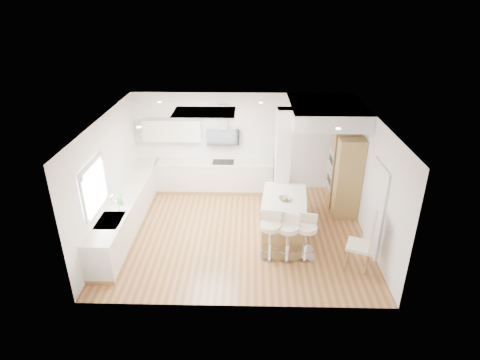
{
  "coord_description": "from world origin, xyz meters",
  "views": [
    {
      "loc": [
        0.23,
        -8.2,
        5.28
      ],
      "look_at": [
        0.02,
        0.4,
        1.2
      ],
      "focal_mm": 30.0,
      "sensor_mm": 36.0,
      "label": 1
    }
  ],
  "objects_px": {
    "bar_stool_b": "(288,235)",
    "bar_stool_c": "(306,235)",
    "dining_chair": "(366,240)",
    "peninsula": "(284,214)",
    "bar_stool_a": "(271,233)"
  },
  "relations": [
    {
      "from": "peninsula",
      "to": "bar_stool_a",
      "type": "height_order",
      "value": "bar_stool_a"
    },
    {
      "from": "bar_stool_a",
      "to": "dining_chair",
      "type": "distance_m",
      "value": 1.96
    },
    {
      "from": "bar_stool_a",
      "to": "bar_stool_b",
      "type": "xyz_separation_m",
      "value": [
        0.37,
        -0.04,
        -0.02
      ]
    },
    {
      "from": "bar_stool_a",
      "to": "bar_stool_b",
      "type": "bearing_deg",
      "value": 2.85
    },
    {
      "from": "bar_stool_a",
      "to": "bar_stool_c",
      "type": "height_order",
      "value": "bar_stool_a"
    },
    {
      "from": "bar_stool_c",
      "to": "dining_chair",
      "type": "xyz_separation_m",
      "value": [
        1.16,
        -0.36,
        0.12
      ]
    },
    {
      "from": "peninsula",
      "to": "bar_stool_b",
      "type": "bearing_deg",
      "value": -83.3
    },
    {
      "from": "dining_chair",
      "to": "peninsula",
      "type": "bearing_deg",
      "value": 159.28
    },
    {
      "from": "peninsula",
      "to": "bar_stool_b",
      "type": "xyz_separation_m",
      "value": [
        0.01,
        -1.08,
        0.11
      ]
    },
    {
      "from": "peninsula",
      "to": "dining_chair",
      "type": "height_order",
      "value": "dining_chair"
    },
    {
      "from": "bar_stool_a",
      "to": "dining_chair",
      "type": "relative_size",
      "value": 0.83
    },
    {
      "from": "peninsula",
      "to": "bar_stool_b",
      "type": "relative_size",
      "value": 1.56
    },
    {
      "from": "bar_stool_a",
      "to": "dining_chair",
      "type": "xyz_separation_m",
      "value": [
        1.92,
        -0.36,
        0.09
      ]
    },
    {
      "from": "bar_stool_b",
      "to": "bar_stool_c",
      "type": "relative_size",
      "value": 1.03
    },
    {
      "from": "peninsula",
      "to": "dining_chair",
      "type": "distance_m",
      "value": 2.11
    }
  ]
}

